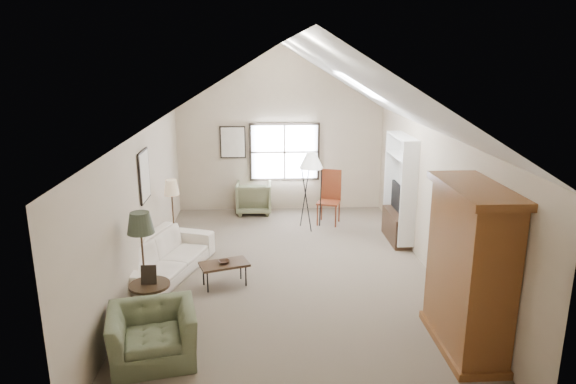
{
  "coord_description": "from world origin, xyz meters",
  "views": [
    {
      "loc": [
        -0.46,
        -8.35,
        3.77
      ],
      "look_at": [
        0.0,
        0.4,
        1.4
      ],
      "focal_mm": 32.0,
      "sensor_mm": 36.0,
      "label": 1
    }
  ],
  "objects_px": {
    "armoire": "(469,269)",
    "coffee_table": "(225,274)",
    "sofa": "(164,257)",
    "armchair_far": "(254,197)",
    "side_chair": "(329,198)",
    "side_table": "(151,302)",
    "armchair_near": "(153,335)"
  },
  "relations": [
    {
      "from": "armoire",
      "to": "side_table",
      "type": "xyz_separation_m",
      "value": [
        -4.27,
        0.88,
        -0.81
      ]
    },
    {
      "from": "sofa",
      "to": "side_chair",
      "type": "xyz_separation_m",
      "value": [
        3.24,
        2.68,
        0.27
      ]
    },
    {
      "from": "side_table",
      "to": "armchair_near",
      "type": "bearing_deg",
      "value": -76.94
    },
    {
      "from": "coffee_table",
      "to": "side_table",
      "type": "xyz_separation_m",
      "value": [
        -0.98,
        -1.13,
        0.09
      ]
    },
    {
      "from": "armchair_near",
      "to": "side_table",
      "type": "height_order",
      "value": "armchair_near"
    },
    {
      "from": "armoire",
      "to": "side_table",
      "type": "bearing_deg",
      "value": 168.32
    },
    {
      "from": "armoire",
      "to": "sofa",
      "type": "bearing_deg",
      "value": 150.39
    },
    {
      "from": "coffee_table",
      "to": "side_chair",
      "type": "xyz_separation_m",
      "value": [
        2.15,
        3.15,
        0.41
      ]
    },
    {
      "from": "sofa",
      "to": "coffee_table",
      "type": "relative_size",
      "value": 2.95
    },
    {
      "from": "side_chair",
      "to": "armchair_near",
      "type": "bearing_deg",
      "value": -99.67
    },
    {
      "from": "sofa",
      "to": "coffee_table",
      "type": "bearing_deg",
      "value": -95.01
    },
    {
      "from": "side_chair",
      "to": "coffee_table",
      "type": "bearing_deg",
      "value": -105.11
    },
    {
      "from": "armoire",
      "to": "coffee_table",
      "type": "distance_m",
      "value": 3.95
    },
    {
      "from": "armchair_near",
      "to": "armchair_far",
      "type": "relative_size",
      "value": 1.24
    },
    {
      "from": "armchair_far",
      "to": "side_chair",
      "type": "xyz_separation_m",
      "value": [
        1.7,
        -0.94,
        0.22
      ]
    },
    {
      "from": "armoire",
      "to": "coffee_table",
      "type": "relative_size",
      "value": 2.79
    },
    {
      "from": "coffee_table",
      "to": "armchair_near",
      "type": "bearing_deg",
      "value": -109.63
    },
    {
      "from": "side_chair",
      "to": "sofa",
      "type": "bearing_deg",
      "value": -121.19
    },
    {
      "from": "armoire",
      "to": "side_chair",
      "type": "height_order",
      "value": "armoire"
    },
    {
      "from": "sofa",
      "to": "armchair_near",
      "type": "distance_m",
      "value": 2.61
    },
    {
      "from": "armchair_far",
      "to": "side_chair",
      "type": "distance_m",
      "value": 1.96
    },
    {
      "from": "armchair_near",
      "to": "sofa",
      "type": "bearing_deg",
      "value": 84.98
    },
    {
      "from": "armchair_near",
      "to": "side_chair",
      "type": "height_order",
      "value": "side_chair"
    },
    {
      "from": "armoire",
      "to": "side_chair",
      "type": "xyz_separation_m",
      "value": [
        -1.13,
        5.16,
        -0.49
      ]
    },
    {
      "from": "armchair_near",
      "to": "armchair_far",
      "type": "bearing_deg",
      "value": 66.76
    },
    {
      "from": "coffee_table",
      "to": "sofa",
      "type": "bearing_deg",
      "value": 156.34
    },
    {
      "from": "armchair_near",
      "to": "side_table",
      "type": "bearing_deg",
      "value": 90.79
    },
    {
      "from": "coffee_table",
      "to": "side_table",
      "type": "distance_m",
      "value": 1.5
    },
    {
      "from": "side_table",
      "to": "side_chair",
      "type": "height_order",
      "value": "side_chair"
    },
    {
      "from": "armoire",
      "to": "sofa",
      "type": "xyz_separation_m",
      "value": [
        -4.37,
        2.48,
        -0.76
      ]
    },
    {
      "from": "armchair_near",
      "to": "armchair_far",
      "type": "distance_m",
      "value": 6.32
    },
    {
      "from": "armchair_near",
      "to": "side_chair",
      "type": "distance_m",
      "value": 6.02
    }
  ]
}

